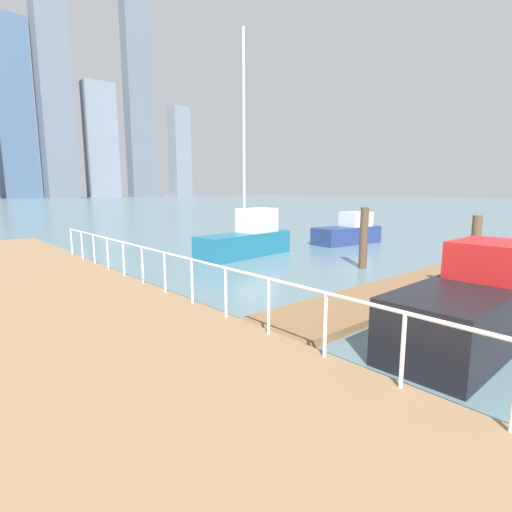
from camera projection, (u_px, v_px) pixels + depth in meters
ground_plane at (173, 264)px, 16.33m from camera, size 300.00×300.00×0.00m
floating_dock at (403, 290)px, 11.67m from camera, size 12.66×2.00×0.18m
boardwalk_railing at (326, 308)px, 6.19m from camera, size 0.06×26.44×1.08m
dock_piling_0 at (364, 238)px, 15.23m from camera, size 0.31×0.31×2.37m
dock_piling_1 at (474, 258)px, 10.87m from camera, size 0.25×0.25×2.36m
moored_boat_0 at (475, 305)px, 7.90m from camera, size 4.94×1.78×1.99m
moored_boat_2 at (247, 238)px, 18.17m from camera, size 5.16×2.11×9.81m
moored_boat_3 at (348, 232)px, 22.38m from camera, size 4.22×2.04×1.78m
skyline_tower_3 at (13, 111)px, 134.45m from camera, size 11.31×10.79×59.17m
skyline_tower_4 at (52, 70)px, 132.36m from camera, size 10.69×13.01×85.22m
skyline_tower_5 at (101, 141)px, 147.45m from camera, size 11.37×6.56×41.77m
skyline_tower_6 at (139, 88)px, 154.93m from camera, size 10.63×6.37×84.37m
skyline_tower_7 at (180, 152)px, 178.37m from camera, size 8.34×7.07×39.30m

